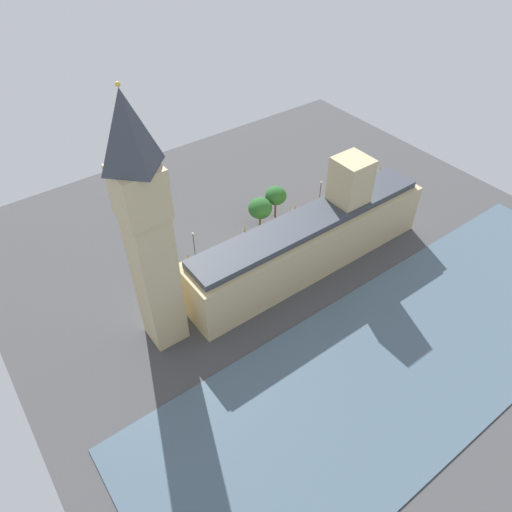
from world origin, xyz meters
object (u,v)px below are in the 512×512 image
Objects in this scene: plane_tree_leading at (260,208)px; street_lamp_far_end at (321,186)px; car_yellow_cab_opposite_hall at (230,253)px; car_dark_green_corner at (206,261)px; pedestrian_trailing at (238,267)px; plane_tree_by_river_gate at (154,247)px; plane_tree_near_tower at (276,196)px; double_decker_bus_kerbside at (327,206)px; street_lamp_slot_10 at (193,239)px; car_white_midblock at (265,240)px; parliament_building at (313,238)px; clock_tower at (147,231)px; car_black_under_trees at (284,232)px.

plane_tree_leading is 1.58× the size of street_lamp_far_end.
car_yellow_cab_opposite_hall is 0.96× the size of car_dark_green_corner.
pedestrian_trailing is 0.16× the size of plane_tree_by_river_gate.
plane_tree_near_tower is at bearing 104.91° from car_dark_green_corner.
double_decker_bus_kerbside is 40.38m from street_lamp_slot_10.
car_dark_green_corner is at bearing -100.75° from car_yellow_cab_opposite_hall.
plane_tree_leading is (6.50, -3.25, 5.20)m from car_white_midblock.
street_lamp_slot_10 is (5.57, 0.16, 3.77)m from car_dark_green_corner.
car_dark_green_corner is (15.47, 21.94, -7.22)m from parliament_building.
plane_tree_by_river_gate reaches higher than plane_tree_leading.
car_dark_green_corner is 0.80× the size of street_lamp_far_end.
clock_tower reaches higher than plane_tree_near_tower.
plane_tree_leading is at bearing 105.89° from car_dark_green_corner.
car_white_midblock and car_yellow_cab_opposite_hall have the same top height.
plane_tree_leading is 23.18m from street_lamp_far_end.
car_yellow_cab_opposite_hall is 0.77× the size of street_lamp_far_end.
pedestrian_trailing is 21.35m from plane_tree_by_river_gate.
plane_tree_leading is (6.69, 18.89, 3.45)m from double_decker_bus_kerbside.
parliament_building is 20.23m from pedestrian_trailing.
parliament_building is at bearing -51.19° from double_decker_bus_kerbside.
car_yellow_cab_opposite_hall is at bearing -63.07° from clock_tower.
street_lamp_far_end is at bearing 104.09° from car_white_midblock.
plane_tree_leading reaches higher than street_lamp_far_end.
plane_tree_near_tower is (20.75, -4.63, -0.81)m from parliament_building.
car_black_under_trees is 25.34m from street_lamp_slot_10.
car_black_under_trees is 17.12m from car_yellow_cab_opposite_hall.
pedestrian_trailing is at bearing -81.44° from double_decker_bus_kerbside.
clock_tower is at bearing 136.17° from street_lamp_slot_10.
plane_tree_leading is at bearing -91.98° from plane_tree_by_river_gate.
plane_tree_near_tower is 37.52m from plane_tree_by_river_gate.
car_black_under_trees is (-0.28, 15.85, -1.75)m from double_decker_bus_kerbside.
double_decker_bus_kerbside is 15.95m from car_black_under_trees.
double_decker_bus_kerbside is 15.60m from plane_tree_near_tower.
parliament_building is 6.51× the size of plane_tree_by_river_gate.
clock_tower is 36.71m from street_lamp_slot_10.
parliament_building is 21.28m from plane_tree_near_tower.
plane_tree_near_tower is (5.29, -26.56, 6.41)m from car_dark_green_corner.
car_white_midblock is (12.06, -36.31, -28.34)m from clock_tower.
car_white_midblock is at bearing 134.42° from pedestrian_trailing.
plane_tree_by_river_gate is 31.51m from plane_tree_leading.
plane_tree_near_tower is 1.47× the size of street_lamp_slot_10.
plane_tree_by_river_gate reaches higher than street_lamp_far_end.
double_decker_bus_kerbside is at bearing -98.78° from plane_tree_by_river_gate.
pedestrian_trailing is 0.18× the size of plane_tree_leading.
plane_tree_leading is at bearing 150.09° from pedestrian_trailing.
clock_tower is at bearing -75.88° from car_black_under_trees.
street_lamp_far_end is (0.53, -23.08, -2.11)m from plane_tree_leading.
car_black_under_trees is at bearing 158.89° from plane_tree_near_tower.
car_white_midblock is (13.42, 4.68, -7.22)m from parliament_building.
car_yellow_cab_opposite_hall is 2.71× the size of pedestrian_trailing.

